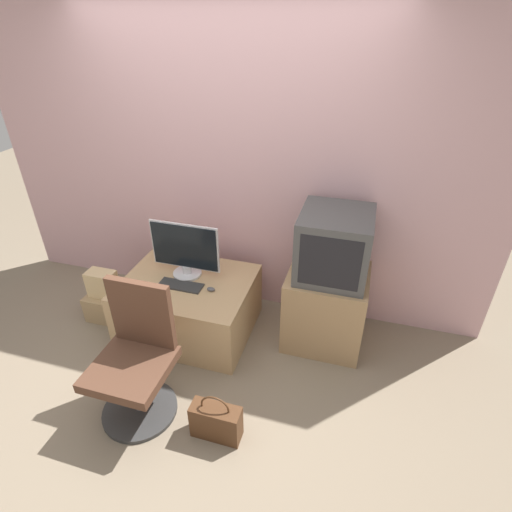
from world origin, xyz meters
TOP-DOWN VIEW (x-y plane):
  - ground_plane at (0.00, 0.00)m, footprint 12.00×12.00m
  - wall_back at (0.00, 1.32)m, footprint 4.40×0.05m
  - desk at (-0.21, 0.73)m, footprint 1.05×0.84m
  - side_stand at (0.92, 0.94)m, footprint 0.62×0.57m
  - main_monitor at (-0.24, 0.84)m, footprint 0.59×0.24m
  - keyboard at (-0.23, 0.66)m, footprint 0.36×0.13m
  - mouse at (0.03, 0.67)m, footprint 0.07×0.04m
  - crt_tv at (0.93, 0.95)m, footprint 0.52×0.55m
  - office_chair at (-0.19, -0.10)m, footprint 0.51×0.51m
  - cardboard_box_lower at (-0.99, 0.67)m, footprint 0.32×0.27m
  - cardboard_box_upper at (-0.99, 0.67)m, footprint 0.25×0.15m
  - handbag at (0.39, -0.18)m, footprint 0.33×0.13m

SIDE VIEW (x-z plane):
  - ground_plane at x=0.00m, z-range 0.00..0.00m
  - cardboard_box_lower at x=-0.99m, z-range 0.00..0.24m
  - handbag at x=0.39m, z-range -0.05..0.32m
  - desk at x=-0.21m, z-range 0.00..0.50m
  - side_stand at x=0.92m, z-range 0.00..0.65m
  - cardboard_box_upper at x=-0.99m, z-range 0.24..0.48m
  - office_chair at x=-0.19m, z-range -0.06..0.89m
  - keyboard at x=-0.23m, z-range 0.50..0.51m
  - mouse at x=0.03m, z-range 0.50..0.53m
  - main_monitor at x=-0.24m, z-range 0.49..0.97m
  - crt_tv at x=0.93m, z-range 0.65..1.16m
  - wall_back at x=0.00m, z-range 0.00..2.60m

